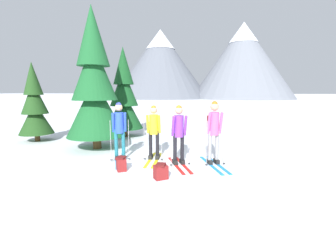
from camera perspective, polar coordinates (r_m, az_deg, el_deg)
The scene contains 11 objects.
ground_plane at distance 7.35m, azimuth -1.48°, elevation -8.38°, with size 400.00×400.00×0.00m, color white.
skier_in_blue at distance 7.35m, azimuth -11.91°, elevation -0.35°, with size 0.98×1.68×1.81m.
skier_in_yellow at distance 7.25m, azimuth -3.49°, elevation -0.79°, with size 0.61×1.64×1.72m.
skier_in_purple at distance 6.71m, azimuth 2.68°, elevation -1.54°, with size 0.95×1.59×1.75m.
skier_in_pink at distance 6.86m, azimuth 11.22°, elevation -0.61°, with size 0.93×1.71×1.87m.
pine_tree_near at distance 11.38m, azimuth -29.99°, elevation 4.38°, with size 1.39×1.39×3.37m.
pine_tree_mid at distance 11.07m, azimuth -10.78°, elevation 7.15°, with size 1.72×1.72×4.15m.
pine_tree_far at distance 8.93m, azimuth -17.66°, elevation 9.49°, with size 2.13×2.13×5.14m.
backpack_on_snow_front at distance 6.51m, azimuth -11.45°, elevation -9.11°, with size 0.37×0.40×0.38m.
backpack_on_snow_beside at distance 5.80m, azimuth -1.79°, elevation -11.13°, with size 0.40×0.38×0.38m.
mountain_ridge_distant at distance 71.88m, azimuth 8.40°, elevation 15.28°, with size 53.71×31.59×21.64m.
Camera 1 is at (1.55, -6.86, 2.14)m, focal length 24.75 mm.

